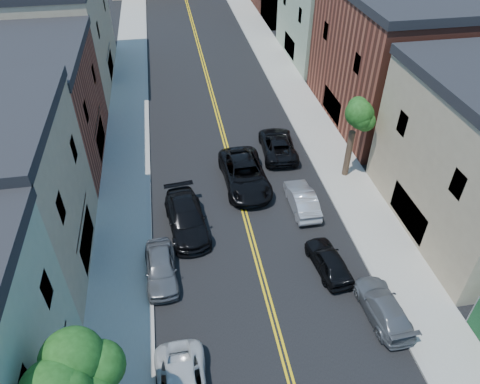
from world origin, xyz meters
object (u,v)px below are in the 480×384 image
black_car_right (329,261)px  silver_car_right (302,199)px  black_car_left (186,218)px  dark_car_right_far (278,144)px  grey_car_left (161,268)px  grey_car_right (383,307)px  black_suv_lane (245,174)px

black_car_right → silver_car_right: bearing=-96.5°
black_car_left → dark_car_right_far: 10.55m
grey_car_left → grey_car_right: (11.00, -4.46, -0.08)m
black_car_right → silver_car_right: silver_car_right is taller
grey_car_right → dark_car_right_far: bearing=-86.4°
grey_car_left → dark_car_right_far: bearing=47.6°
grey_car_right → dark_car_right_far: size_ratio=0.82×
silver_car_right → grey_car_left: bearing=25.2°
black_car_right → dark_car_right_far: bearing=-96.5°
grey_car_right → silver_car_right: size_ratio=1.03×
silver_car_right → dark_car_right_far: bearing=-90.1°
dark_car_right_far → black_car_right: bearing=93.8°
grey_car_left → silver_car_right: (9.30, 4.40, -0.02)m
black_suv_lane → black_car_right: bearing=-70.9°
grey_car_left → black_suv_lane: (6.06, 7.53, 0.16)m
black_car_right → grey_car_left: bearing=-12.7°
silver_car_right → black_suv_lane: black_suv_lane is taller
black_car_left → black_car_right: black_car_left is taller
black_car_left → grey_car_right: bearing=-47.4°
grey_car_left → grey_car_right: grey_car_left is taller
grey_car_right → silver_car_right: (-1.70, 8.86, 0.06)m
black_car_right → black_suv_lane: black_suv_lane is taller
black_suv_lane → grey_car_left: bearing=-130.5°
black_car_right → dark_car_right_far: size_ratio=0.73×
grey_car_left → dark_car_right_far: (9.30, 11.06, 0.03)m
silver_car_right → black_suv_lane: 4.51m
black_car_left → silver_car_right: bearing=-1.1°
black_suv_lane → grey_car_right: bearing=-69.3°
grey_car_right → black_suv_lane: bearing=-70.2°
grey_car_right → black_car_right: (-1.70, 3.44, 0.03)m
grey_car_right → silver_car_right: bearing=-81.8°
grey_car_left → dark_car_right_far: 14.45m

